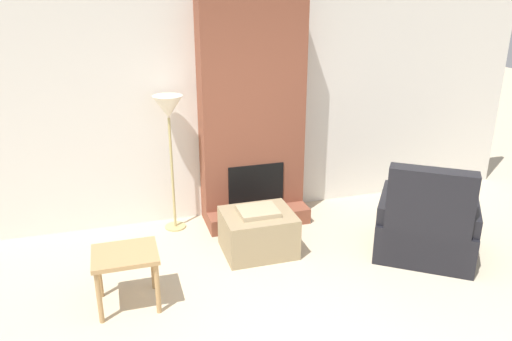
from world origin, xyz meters
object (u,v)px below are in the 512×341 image
ottoman (258,232)px  floor_lamp_left (169,115)px  armchair (426,229)px  side_table (126,261)px

ottoman → floor_lamp_left: size_ratio=0.47×
ottoman → floor_lamp_left: 1.62m
ottoman → armchair: 1.77m
ottoman → armchair: bearing=-19.2°
ottoman → side_table: (-1.40, -0.59, 0.21)m
side_table → armchair: bearing=0.1°
side_table → floor_lamp_left: bearing=66.6°
ottoman → side_table: size_ratio=1.32×
armchair → side_table: armchair is taller
ottoman → side_table: bearing=-157.1°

